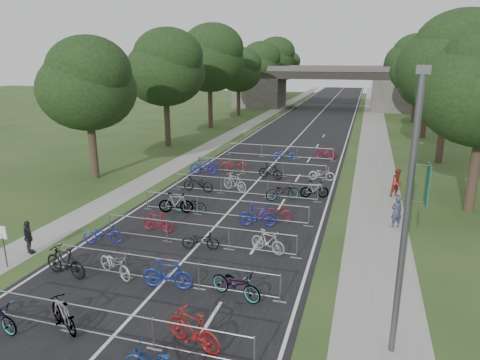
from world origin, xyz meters
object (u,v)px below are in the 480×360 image
at_px(pedestrian_c, 29,238).
at_px(lamppost, 408,216).
at_px(park_sign, 3,239).
at_px(pedestrian_a, 396,212).
at_px(pedestrian_b, 397,183).
at_px(overpass_bridge, 326,87).
at_px(bike_1, 63,315).

bearing_deg(pedestrian_c, lamppost, -159.58).
distance_m(park_sign, pedestrian_a, 18.16).
distance_m(park_sign, pedestrian_b, 21.62).
bearing_deg(pedestrian_c, pedestrian_b, -111.32).
distance_m(pedestrian_a, pedestrian_c, 17.53).
xyz_separation_m(overpass_bridge, pedestrian_c, (-6.80, -60.68, -2.77)).
bearing_deg(pedestrian_a, bike_1, 18.86).
relative_size(pedestrian_b, pedestrian_c, 1.15).
xyz_separation_m(pedestrian_b, pedestrian_c, (-16.00, -13.21, -0.12)).
bearing_deg(lamppost, park_sign, 176.22).
distance_m(pedestrian_a, pedestrian_b, 5.37).
bearing_deg(pedestrian_c, pedestrian_a, -124.26).
xyz_separation_m(bike_1, pedestrian_a, (10.56, 12.07, 0.30)).
bearing_deg(pedestrian_b, pedestrian_a, -128.38).
relative_size(overpass_bridge, park_sign, 16.99).
distance_m(lamppost, pedestrian_b, 15.92).
relative_size(lamppost, park_sign, 4.50).
bearing_deg(pedestrian_c, bike_1, 169.53).
relative_size(pedestrian_a, pedestrian_b, 0.95).
height_order(bike_1, pedestrian_a, pedestrian_a).
height_order(overpass_bridge, park_sign, overpass_bridge).
bearing_deg(lamppost, pedestrian_c, 171.27).
xyz_separation_m(overpass_bridge, lamppost, (8.33, -63.00, 0.75)).
bearing_deg(pedestrian_c, overpass_bridge, -67.25).
bearing_deg(overpass_bridge, pedestrian_b, -79.03).
relative_size(park_sign, pedestrian_c, 1.19).
height_order(pedestrian_b, pedestrian_c, pedestrian_b).
bearing_deg(overpass_bridge, bike_1, -91.49).
height_order(lamppost, pedestrian_b, lamppost).
height_order(overpass_bridge, pedestrian_c, overpass_bridge).
relative_size(pedestrian_a, pedestrian_c, 1.09).
relative_size(lamppost, pedestrian_a, 4.92).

